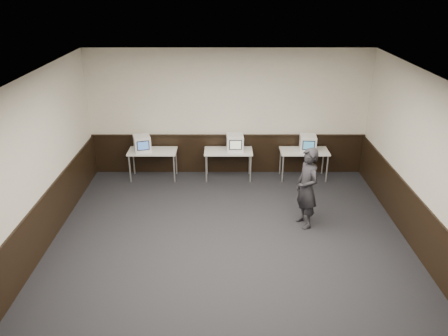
{
  "coord_description": "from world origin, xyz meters",
  "views": [
    {
      "loc": [
        -0.11,
        -6.55,
        4.74
      ],
      "look_at": [
        -0.11,
        1.6,
        1.15
      ],
      "focal_mm": 35.0,
      "sensor_mm": 36.0,
      "label": 1
    }
  ],
  "objects_px": {
    "emac_center": "(235,143)",
    "emac_right": "(308,143)",
    "emac_left": "(142,143)",
    "person": "(307,188)",
    "desk_center": "(228,153)",
    "desk_left": "(153,153)",
    "desk_right": "(304,153)"
  },
  "relations": [
    {
      "from": "desk_left",
      "to": "person",
      "type": "distance_m",
      "value": 4.16
    },
    {
      "from": "desk_left",
      "to": "emac_left",
      "type": "height_order",
      "value": "emac_left"
    },
    {
      "from": "emac_left",
      "to": "person",
      "type": "xyz_separation_m",
      "value": [
        3.69,
        -2.28,
        -0.1
      ]
    },
    {
      "from": "desk_center",
      "to": "person",
      "type": "relative_size",
      "value": 0.71
    },
    {
      "from": "emac_center",
      "to": "desk_center",
      "type": "bearing_deg",
      "value": -179.52
    },
    {
      "from": "emac_center",
      "to": "person",
      "type": "height_order",
      "value": "person"
    },
    {
      "from": "emac_center",
      "to": "emac_right",
      "type": "xyz_separation_m",
      "value": [
        1.81,
        -0.02,
        -0.01
      ]
    },
    {
      "from": "person",
      "to": "desk_left",
      "type": "bearing_deg",
      "value": -143.74
    },
    {
      "from": "desk_center",
      "to": "emac_right",
      "type": "distance_m",
      "value": 1.99
    },
    {
      "from": "desk_right",
      "to": "desk_center",
      "type": "bearing_deg",
      "value": 180.0
    },
    {
      "from": "desk_left",
      "to": "emac_center",
      "type": "distance_m",
      "value": 2.08
    },
    {
      "from": "desk_left",
      "to": "emac_center",
      "type": "relative_size",
      "value": 2.62
    },
    {
      "from": "desk_left",
      "to": "emac_left",
      "type": "distance_m",
      "value": 0.36
    },
    {
      "from": "emac_right",
      "to": "desk_left",
      "type": "bearing_deg",
      "value": -175.19
    },
    {
      "from": "desk_center",
      "to": "emac_left",
      "type": "distance_m",
      "value": 2.15
    },
    {
      "from": "desk_right",
      "to": "emac_left",
      "type": "xyz_separation_m",
      "value": [
        -4.04,
        -0.04,
        0.27
      ]
    },
    {
      "from": "emac_center",
      "to": "emac_right",
      "type": "bearing_deg",
      "value": -2.88
    },
    {
      "from": "emac_center",
      "to": "person",
      "type": "relative_size",
      "value": 0.27
    },
    {
      "from": "desk_right",
      "to": "emac_center",
      "type": "bearing_deg",
      "value": 179.75
    },
    {
      "from": "desk_center",
      "to": "desk_right",
      "type": "height_order",
      "value": "same"
    },
    {
      "from": "desk_right",
      "to": "emac_right",
      "type": "bearing_deg",
      "value": -11.19
    },
    {
      "from": "emac_center",
      "to": "person",
      "type": "xyz_separation_m",
      "value": [
        1.39,
        -2.32,
        -0.11
      ]
    },
    {
      "from": "desk_center",
      "to": "emac_left",
      "type": "height_order",
      "value": "emac_left"
    },
    {
      "from": "desk_left",
      "to": "emac_left",
      "type": "xyz_separation_m",
      "value": [
        -0.24,
        -0.04,
        0.27
      ]
    },
    {
      "from": "desk_center",
      "to": "emac_right",
      "type": "relative_size",
      "value": 2.62
    },
    {
      "from": "emac_center",
      "to": "person",
      "type": "bearing_deg",
      "value": -61.31
    },
    {
      "from": "desk_right",
      "to": "person",
      "type": "bearing_deg",
      "value": -98.51
    },
    {
      "from": "desk_center",
      "to": "emac_right",
      "type": "height_order",
      "value": "emac_right"
    },
    {
      "from": "desk_left",
      "to": "emac_left",
      "type": "bearing_deg",
      "value": -171.2
    },
    {
      "from": "emac_right",
      "to": "desk_right",
      "type": "bearing_deg",
      "value": 173.82
    },
    {
      "from": "emac_right",
      "to": "person",
      "type": "relative_size",
      "value": 0.27
    },
    {
      "from": "desk_right",
      "to": "desk_left",
      "type": "bearing_deg",
      "value": 180.0
    }
  ]
}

